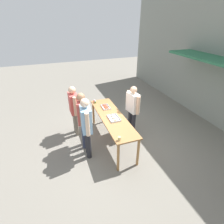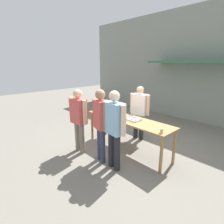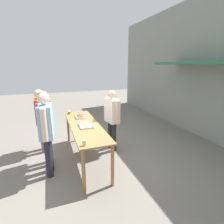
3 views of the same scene
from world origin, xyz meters
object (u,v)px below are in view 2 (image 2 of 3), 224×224
(condiment_jar_ketchup, at_px, (96,111))
(food_tray_sausages, at_px, (112,113))
(beer_cup, at_px, (161,131))
(person_customer_holding_hotdog, at_px, (79,116))
(person_server_behind_table, at_px, (139,109))
(person_customer_waiting_in_line, at_px, (101,120))
(condiment_jar_mustard, at_px, (94,110))
(person_customer_with_cup, at_px, (114,124))
(food_tray_buns, at_px, (132,119))

(condiment_jar_ketchup, bearing_deg, food_tray_sausages, 27.59)
(beer_cup, relative_size, person_customer_holding_hotdog, 0.06)
(beer_cup, distance_m, person_server_behind_table, 1.77)
(food_tray_sausages, height_order, condiment_jar_ketchup, condiment_jar_ketchup)
(person_customer_waiting_in_line, bearing_deg, beer_cup, -136.59)
(condiment_jar_mustard, distance_m, person_customer_with_cup, 1.68)
(person_customer_holding_hotdog, relative_size, person_customer_with_cup, 0.95)
(food_tray_sausages, distance_m, person_customer_with_cup, 1.34)
(food_tray_buns, distance_m, condiment_jar_mustard, 1.35)
(condiment_jar_mustard, bearing_deg, beer_cup, 0.08)
(beer_cup, distance_m, person_customer_waiting_in_line, 1.39)
(condiment_jar_mustard, distance_m, condiment_jar_ketchup, 0.09)
(condiment_jar_mustard, relative_size, condiment_jar_ketchup, 1.00)
(person_customer_with_cup, distance_m, person_customer_waiting_in_line, 0.44)
(food_tray_sausages, xyz_separation_m, food_tray_buns, (0.78, -0.00, 0.00))
(person_customer_holding_hotdog, xyz_separation_m, person_customer_with_cup, (1.20, 0.14, 0.05))
(condiment_jar_mustard, height_order, condiment_jar_ketchup, same)
(food_tray_buns, distance_m, person_server_behind_table, 0.92)
(person_customer_with_cup, xyz_separation_m, person_customer_waiting_in_line, (-0.44, -0.02, 0.00))
(person_customer_waiting_in_line, bearing_deg, condiment_jar_ketchup, -17.48)
(condiment_jar_mustard, bearing_deg, person_customer_holding_hotdog, -65.73)
(beer_cup, height_order, person_customer_holding_hotdog, person_customer_holding_hotdog)
(person_server_behind_table, bearing_deg, condiment_jar_ketchup, -137.57)
(condiment_jar_mustard, relative_size, person_server_behind_table, 0.05)
(condiment_jar_mustard, height_order, beer_cup, beer_cup)
(beer_cup, bearing_deg, person_server_behind_table, 143.65)
(person_server_behind_table, relative_size, person_customer_waiting_in_line, 0.95)
(food_tray_sausages, bearing_deg, food_tray_buns, -0.08)
(person_server_behind_table, bearing_deg, food_tray_buns, -72.82)
(beer_cup, bearing_deg, person_customer_holding_hotdog, -158.53)
(food_tray_sausages, bearing_deg, beer_cup, -7.44)
(beer_cup, xyz_separation_m, person_customer_waiting_in_line, (-1.23, -0.66, 0.10))
(person_customer_holding_hotdog, bearing_deg, condiment_jar_mustard, -67.39)
(person_server_behind_table, relative_size, person_customer_with_cup, 0.93)
(person_customer_holding_hotdog, bearing_deg, person_customer_with_cup, -174.86)
(condiment_jar_mustard, height_order, person_server_behind_table, person_server_behind_table)
(food_tray_buns, relative_size, condiment_jar_mustard, 5.44)
(person_customer_waiting_in_line, bearing_deg, food_tray_buns, -88.22)
(food_tray_sausages, distance_m, person_server_behind_table, 0.90)
(condiment_jar_ketchup, relative_size, person_customer_with_cup, 0.05)
(food_tray_sausages, xyz_separation_m, person_customer_with_cup, (1.01, -0.87, 0.13))
(food_tray_buns, relative_size, person_customer_holding_hotdog, 0.26)
(food_tray_sausages, distance_m, food_tray_buns, 0.78)
(person_server_behind_table, height_order, person_customer_holding_hotdog, person_customer_holding_hotdog)
(condiment_jar_mustard, xyz_separation_m, condiment_jar_ketchup, (0.09, 0.00, 0.00))
(food_tray_buns, bearing_deg, person_customer_waiting_in_line, -103.46)
(person_customer_with_cup, bearing_deg, beer_cup, -135.56)
(food_tray_sausages, height_order, person_customer_waiting_in_line, person_customer_waiting_in_line)
(food_tray_sausages, bearing_deg, person_customer_with_cup, -40.84)
(food_tray_buns, height_order, person_customer_with_cup, person_customer_with_cup)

